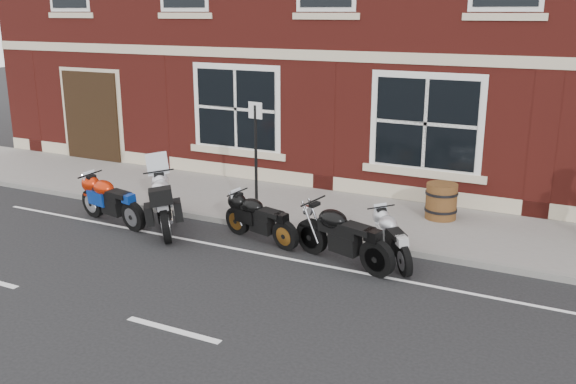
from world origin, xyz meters
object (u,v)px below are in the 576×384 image
Objects in this scene: moto_sport_black at (260,217)px; barrel_planter at (441,201)px; moto_naked_black at (343,233)px; moto_touring_silver at (166,201)px; moto_sport_red at (112,199)px; parking_sign at (256,151)px; moto_sport_silver at (394,237)px.

moto_sport_black is 3.98m from barrel_planter.
moto_naked_black is (1.90, -0.35, 0.08)m from moto_sport_black.
moto_sport_red is at bearing 151.10° from moto_touring_silver.
moto_sport_red is 0.96× the size of moto_naked_black.
parking_sign reaches higher than moto_naked_black.
moto_touring_silver is 2.14m from moto_sport_black.
moto_naked_black is (5.28, 0.12, 0.03)m from moto_sport_red.
parking_sign is (-3.43, 0.98, 1.07)m from moto_sport_silver.
moto_touring_silver is 2.42× the size of barrel_planter.
moto_sport_black is (2.12, 0.24, -0.11)m from moto_touring_silver.
parking_sign is (-3.65, -1.57, 1.04)m from barrel_planter.
moto_sport_red is 3.25m from parking_sign.
moto_touring_silver is 0.90× the size of moto_sport_red.
parking_sign reaches higher than moto_sport_silver.
moto_sport_red is (-1.26, -0.23, -0.07)m from moto_touring_silver.
barrel_planter reaches higher than moto_sport_silver.
parking_sign is at bearing 6.05° from moto_touring_silver.
moto_sport_silver is at bearing -34.21° from moto_touring_silver.
moto_sport_red is at bearing -140.10° from parking_sign.
barrel_planter is (2.91, 2.71, 0.01)m from moto_sport_black.
moto_sport_red is 0.84× the size of parking_sign.
moto_sport_red is 1.10× the size of moto_sport_black.
moto_sport_black is 0.88× the size of moto_naked_black.
moto_sport_black reaches higher than moto_sport_silver.
moto_sport_black is 0.77× the size of parking_sign.
moto_sport_red is 2.70× the size of barrel_planter.
moto_sport_silver is (6.07, 0.63, -0.07)m from moto_sport_red.
moto_sport_black is 1.22× the size of moto_sport_silver.
moto_touring_silver is at bearing -149.55° from barrel_planter.
moto_naked_black is at bearing -108.23° from barrel_planter.
moto_touring_silver reaches higher than moto_sport_red.
moto_naked_black is at bearing 176.70° from moto_sport_silver.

